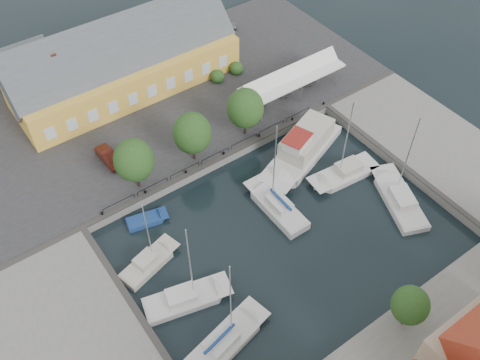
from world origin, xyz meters
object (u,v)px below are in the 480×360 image
at_px(tent_canopy, 293,77).
at_px(launch_nw, 147,221).
at_px(car_silver, 223,26).
at_px(center_sailboat, 277,208).
at_px(warehouse, 118,64).
at_px(east_boat_b, 345,174).
at_px(west_boat_c, 186,300).
at_px(trawler, 303,149).
at_px(west_boat_d, 224,343).
at_px(east_boat_c, 399,200).
at_px(car_red, 108,157).
at_px(west_boat_b, 149,264).

relative_size(tent_canopy, launch_nw, 3.08).
height_order(car_silver, center_sailboat, center_sailboat).
height_order(warehouse, east_boat_b, east_boat_b).
distance_m(center_sailboat, west_boat_c, 13.96).
relative_size(trawler, west_boat_c, 1.21).
relative_size(warehouse, car_silver, 7.41).
bearing_deg(east_boat_b, west_boat_d, -158.75).
distance_m(tent_canopy, west_boat_d, 34.01).
distance_m(east_boat_b, east_boat_c, 6.50).
bearing_deg(center_sailboat, warehouse, 98.61).
height_order(center_sailboat, launch_nw, center_sailboat).
relative_size(car_red, launch_nw, 0.90).
relative_size(car_red, west_boat_d, 0.34).
xyz_separation_m(warehouse, launch_nw, (-7.82, -20.33, -4.34)).
xyz_separation_m(tent_canopy, car_red, (-23.96, 2.67, -2.01)).
height_order(car_silver, trawler, trawler).
distance_m(car_red, east_boat_c, 31.97).
xyz_separation_m(car_silver, car_red, (-25.29, -14.43, 0.02)).
bearing_deg(east_boat_c, center_sailboat, 149.08).
bearing_deg(west_boat_d, trawler, 34.20).
height_order(car_silver, east_boat_c, east_boat_c).
bearing_deg(launch_nw, car_silver, 42.48).
xyz_separation_m(warehouse, east_boat_b, (13.29, -27.50, -4.17)).
xyz_separation_m(center_sailboat, trawler, (7.41, 4.67, 0.65)).
height_order(tent_canopy, car_red, tent_canopy).
height_order(trawler, east_boat_b, east_boat_b).
bearing_deg(tent_canopy, launch_nw, -165.15).
xyz_separation_m(tent_canopy, west_boat_d, (-25.48, -22.26, -3.41)).
distance_m(warehouse, west_boat_d, 37.43).
bearing_deg(east_boat_b, car_silver, 81.42).
xyz_separation_m(warehouse, west_boat_c, (-9.40, -30.58, -4.17)).
distance_m(warehouse, car_red, 13.67).
xyz_separation_m(west_boat_d, launch_nw, (1.07, 15.79, -0.18)).
distance_m(car_silver, launch_nw, 34.95).
height_order(car_silver, east_boat_b, east_boat_b).
height_order(car_silver, car_red, car_red).
bearing_deg(car_red, west_boat_c, -98.99).
bearing_deg(tent_canopy, center_sailboat, -133.73).
relative_size(tent_canopy, west_boat_c, 1.26).
relative_size(west_boat_d, launch_nw, 2.61).
relative_size(warehouse, east_boat_c, 2.43).
xyz_separation_m(center_sailboat, east_boat_b, (9.20, -0.56, -0.10)).
height_order(trawler, launch_nw, trawler).
relative_size(west_boat_b, west_boat_d, 0.76).
height_order(tent_canopy, launch_nw, tent_canopy).
distance_m(tent_canopy, launch_nw, 25.52).
bearing_deg(trawler, tent_canopy, 58.75).
xyz_separation_m(car_red, west_boat_c, (-2.04, -19.39, -1.41)).
xyz_separation_m(east_boat_c, west_boat_d, (-24.21, -2.45, 0.01)).
bearing_deg(tent_canopy, car_red, 173.63).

